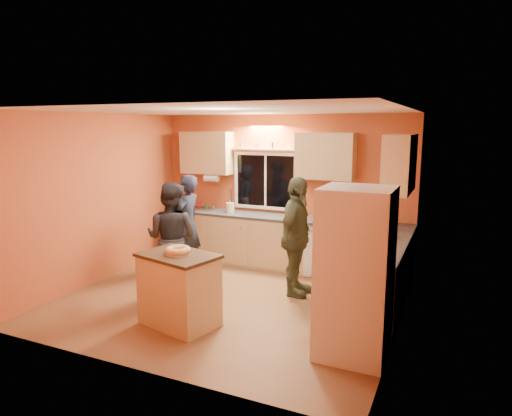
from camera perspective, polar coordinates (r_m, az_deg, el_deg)
The scene contains 14 objects.
ground at distance 6.50m, azimuth -3.31°, elevation -11.50°, with size 4.50×4.50×0.00m, color brown.
room_shell at distance 6.40m, azimuth -0.80°, elevation 3.17°, with size 4.54×4.04×2.61m.
back_counter at distance 7.83m, azimuth 2.52°, elevation -4.23°, with size 4.23×0.62×0.90m.
right_counter at distance 6.22m, azimuth 15.21°, elevation -8.44°, with size 0.62×1.84×0.90m.
refrigerator at distance 4.88m, azimuth 12.27°, elevation -7.99°, with size 0.72×0.70×1.80m, color silver.
island at distance 5.69m, azimuth -9.58°, elevation -9.96°, with size 1.04×0.83×0.89m.
bundt_pastry at distance 5.55m, azimuth -9.73°, elevation -5.25°, with size 0.31×0.31×0.09m, color tan.
person_left at distance 7.58m, azimuth -8.62°, elevation -2.00°, with size 0.59×0.39×1.63m, color black.
person_center at distance 6.69m, azimuth -10.50°, elevation -3.73°, with size 0.79×0.61×1.62m, color black.
person_right at distance 6.50m, azimuth 5.05°, elevation -3.61°, with size 1.00×0.42×1.71m, color #373B26.
mixing_bowl at distance 7.37m, azimuth 10.34°, elevation -1.37°, with size 0.35×0.35×0.09m, color #322010.
utensil_crock at distance 8.05m, azimuth -3.23°, elevation 0.06°, with size 0.14×0.14×0.17m, color #ECE4C5.
potted_plant at distance 5.29m, azimuth 14.41°, elevation -4.99°, with size 0.26×0.23×0.29m, color gray.
red_box at distance 6.48m, azimuth 16.15°, elevation -3.29°, with size 0.16×0.12×0.07m, color #B31B2E.
Camera 1 is at (2.81, -5.34, 2.41)m, focal length 32.00 mm.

